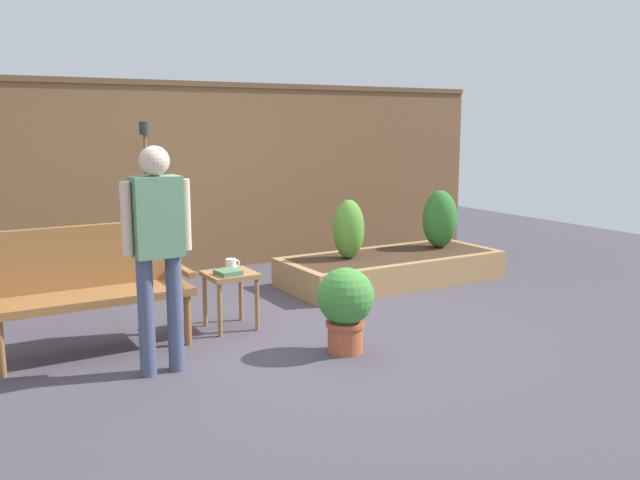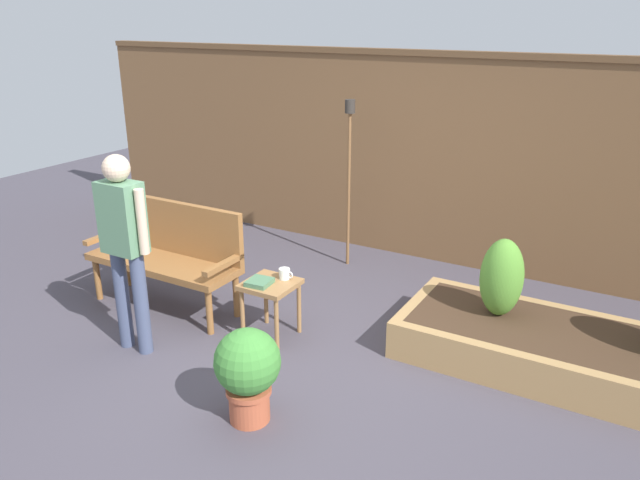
{
  "view_description": "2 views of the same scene",
  "coord_description": "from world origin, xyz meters",
  "px_view_note": "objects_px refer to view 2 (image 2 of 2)",
  "views": [
    {
      "loc": [
        -2.43,
        -4.74,
        1.71
      ],
      "look_at": [
        0.61,
        0.41,
        0.66
      ],
      "focal_mm": 37.65,
      "sensor_mm": 36.0,
      "label": 1
    },
    {
      "loc": [
        2.27,
        -3.35,
        2.5
      ],
      "look_at": [
        -0.24,
        0.98,
        0.64
      ],
      "focal_mm": 34.45,
      "sensor_mm": 36.0,
      "label": 2
    }
  ],
  "objects_px": {
    "potted_boxwood": "(248,369)",
    "side_table": "(270,292)",
    "book_on_table": "(259,282)",
    "tiki_torch": "(349,155)",
    "person_by_bench": "(124,238)",
    "garden_bench": "(169,248)",
    "shrub_near_bench": "(502,278)",
    "cup_on_table": "(285,274)"
  },
  "relations": [
    {
      "from": "person_by_bench",
      "to": "potted_boxwood",
      "type": "bearing_deg",
      "value": -12.32
    },
    {
      "from": "potted_boxwood",
      "to": "tiki_torch",
      "type": "height_order",
      "value": "tiki_torch"
    },
    {
      "from": "side_table",
      "to": "tiki_torch",
      "type": "height_order",
      "value": "tiki_torch"
    },
    {
      "from": "garden_bench",
      "to": "tiki_torch",
      "type": "distance_m",
      "value": 1.98
    },
    {
      "from": "potted_boxwood",
      "to": "side_table",
      "type": "bearing_deg",
      "value": 116.95
    },
    {
      "from": "shrub_near_bench",
      "to": "person_by_bench",
      "type": "xyz_separation_m",
      "value": [
        -2.45,
        -1.42,
        0.32
      ]
    },
    {
      "from": "book_on_table",
      "to": "potted_boxwood",
      "type": "distance_m",
      "value": 1.08
    },
    {
      "from": "tiki_torch",
      "to": "person_by_bench",
      "type": "relative_size",
      "value": 1.1
    },
    {
      "from": "garden_bench",
      "to": "book_on_table",
      "type": "distance_m",
      "value": 1.08
    },
    {
      "from": "shrub_near_bench",
      "to": "tiki_torch",
      "type": "height_order",
      "value": "tiki_torch"
    },
    {
      "from": "cup_on_table",
      "to": "potted_boxwood",
      "type": "height_order",
      "value": "potted_boxwood"
    },
    {
      "from": "tiki_torch",
      "to": "shrub_near_bench",
      "type": "bearing_deg",
      "value": -27.91
    },
    {
      "from": "book_on_table",
      "to": "shrub_near_bench",
      "type": "relative_size",
      "value": 0.31
    },
    {
      "from": "cup_on_table",
      "to": "book_on_table",
      "type": "distance_m",
      "value": 0.23
    },
    {
      "from": "side_table",
      "to": "potted_boxwood",
      "type": "relative_size",
      "value": 0.74
    },
    {
      "from": "potted_boxwood",
      "to": "book_on_table",
      "type": "bearing_deg",
      "value": 121.16
    },
    {
      "from": "potted_boxwood",
      "to": "person_by_bench",
      "type": "relative_size",
      "value": 0.41
    },
    {
      "from": "book_on_table",
      "to": "potted_boxwood",
      "type": "xyz_separation_m",
      "value": [
        0.55,
        -0.91,
        -0.12
      ]
    },
    {
      "from": "potted_boxwood",
      "to": "tiki_torch",
      "type": "xyz_separation_m",
      "value": [
        -0.68,
        2.67,
        0.8
      ]
    },
    {
      "from": "garden_bench",
      "to": "shrub_near_bench",
      "type": "height_order",
      "value": "garden_bench"
    },
    {
      "from": "cup_on_table",
      "to": "potted_boxwood",
      "type": "relative_size",
      "value": 0.2
    },
    {
      "from": "cup_on_table",
      "to": "book_on_table",
      "type": "bearing_deg",
      "value": -119.97
    },
    {
      "from": "shrub_near_bench",
      "to": "garden_bench",
      "type": "bearing_deg",
      "value": -166.38
    },
    {
      "from": "garden_bench",
      "to": "person_by_bench",
      "type": "height_order",
      "value": "person_by_bench"
    },
    {
      "from": "book_on_table",
      "to": "tiki_torch",
      "type": "bearing_deg",
      "value": 88.86
    },
    {
      "from": "shrub_near_bench",
      "to": "tiki_torch",
      "type": "distance_m",
      "value": 2.13
    },
    {
      "from": "side_table",
      "to": "tiki_torch",
      "type": "relative_size",
      "value": 0.28
    },
    {
      "from": "book_on_table",
      "to": "potted_boxwood",
      "type": "height_order",
      "value": "potted_boxwood"
    },
    {
      "from": "tiki_torch",
      "to": "cup_on_table",
      "type": "bearing_deg",
      "value": -81.25
    },
    {
      "from": "shrub_near_bench",
      "to": "tiki_torch",
      "type": "xyz_separation_m",
      "value": [
        -1.82,
        0.96,
        0.56
      ]
    },
    {
      "from": "shrub_near_bench",
      "to": "person_by_bench",
      "type": "distance_m",
      "value": 2.85
    },
    {
      "from": "side_table",
      "to": "cup_on_table",
      "type": "height_order",
      "value": "cup_on_table"
    },
    {
      "from": "book_on_table",
      "to": "tiki_torch",
      "type": "distance_m",
      "value": 1.89
    },
    {
      "from": "garden_bench",
      "to": "cup_on_table",
      "type": "bearing_deg",
      "value": 3.26
    },
    {
      "from": "tiki_torch",
      "to": "person_by_bench",
      "type": "height_order",
      "value": "tiki_torch"
    },
    {
      "from": "tiki_torch",
      "to": "book_on_table",
      "type": "bearing_deg",
      "value": -85.81
    },
    {
      "from": "garden_bench",
      "to": "potted_boxwood",
      "type": "xyz_separation_m",
      "value": [
        1.62,
        -1.04,
        -0.17
      ]
    },
    {
      "from": "side_table",
      "to": "potted_boxwood",
      "type": "bearing_deg",
      "value": -63.05
    },
    {
      "from": "garden_bench",
      "to": "side_table",
      "type": "height_order",
      "value": "garden_bench"
    },
    {
      "from": "book_on_table",
      "to": "cup_on_table",
      "type": "bearing_deg",
      "value": 54.71
    },
    {
      "from": "garden_bench",
      "to": "potted_boxwood",
      "type": "distance_m",
      "value": 1.93
    },
    {
      "from": "garden_bench",
      "to": "cup_on_table",
      "type": "xyz_separation_m",
      "value": [
        1.18,
        0.07,
        -0.02
      ]
    }
  ]
}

